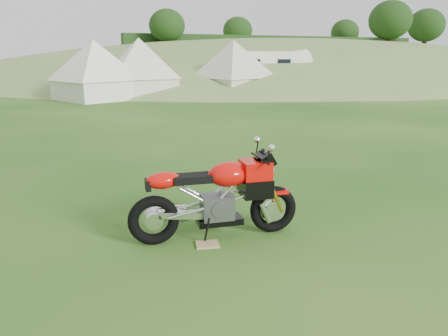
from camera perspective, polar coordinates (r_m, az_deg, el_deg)
name	(u,v)px	position (r m, az deg, el deg)	size (l,w,h in m)	color
ground	(225,241)	(5.53, 0.11, -9.48)	(120.00, 120.00, 0.00)	#14440E
hillside	(282,75)	(51.70, 7.56, 11.97)	(80.00, 64.00, 8.00)	olive
hedgerow	(282,75)	(51.70, 7.56, 11.97)	(36.00, 1.20, 8.60)	black
sport_motorcycle	(215,191)	(5.41, -1.13, -3.04)	(2.06, 0.51, 1.24)	red
plywood_board	(207,244)	(5.41, -2.19, -9.94)	(0.28, 0.22, 0.02)	tan
tent_left	(95,72)	(23.60, -16.51, 11.99)	(3.29, 3.29, 2.85)	white
tent_mid	(140,70)	(24.67, -10.93, 12.50)	(3.38, 3.38, 2.93)	silver
tent_right	(234,70)	(25.18, 1.27, 12.72)	(3.32, 3.32, 2.87)	beige
caravan	(267,71)	(28.32, 5.61, 12.49)	(5.36, 2.39, 2.51)	white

